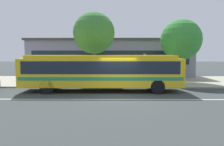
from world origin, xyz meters
The scene contains 9 objects.
ground_plane centered at (0.00, 0.00, 0.00)m, with size 120.00×120.00×0.00m, color #363C3C.
sidewalk_slab centered at (0.00, 7.40, 0.06)m, with size 60.00×8.00×0.12m, color #A5A08A.
lane_stripe_center centered at (0.00, -0.80, 0.00)m, with size 56.00×0.16×0.01m, color silver.
transit_bus centered at (-1.23, 2.05, 1.57)m, with size 11.66×2.55×2.68m.
pedestrian_waiting_near_sign centered at (4.61, 4.96, 1.11)m, with size 0.37×0.37×1.69m.
bus_stop_sign centered at (2.25, 4.11, 1.81)m, with size 0.11×0.44×2.65m.
street_tree_near_stop centered at (-2.11, 5.65, 4.63)m, with size 3.75×3.75×6.40m.
street_tree_mid_block centered at (6.08, 6.78, 4.11)m, with size 3.87×3.87×5.94m.
station_building centered at (-0.73, 13.56, 2.27)m, with size 19.49×7.67×4.52m.
Camera 1 is at (-0.31, -13.47, 2.81)m, focal length 33.68 mm.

